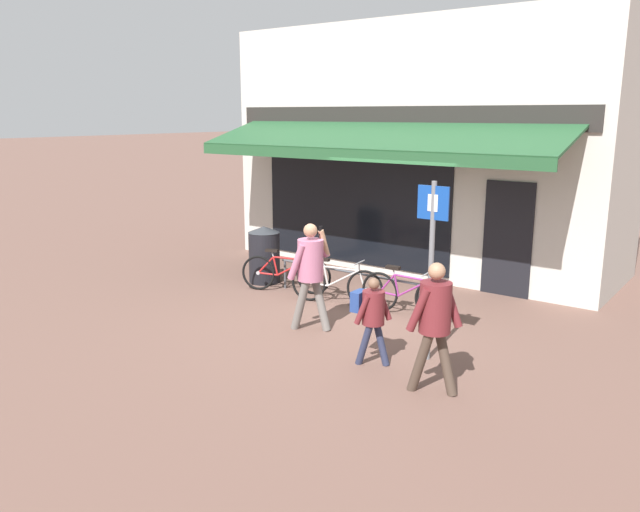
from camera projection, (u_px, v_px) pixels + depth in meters
ground_plane at (353, 315)px, 10.36m from camera, size 160.00×160.00×0.00m
shop_front at (427, 148)px, 13.54m from camera, size 8.20×4.61×5.09m
bike_rack_rail at (347, 276)px, 11.02m from camera, size 2.94×0.04×0.57m
bicycle_red at (285, 273)px, 11.65m from camera, size 1.66×0.78×0.80m
bicycle_silver at (336, 284)px, 10.90m from camera, size 1.68×0.63×0.81m
bicycle_purple at (406, 295)px, 10.23m from camera, size 1.67×0.52×0.82m
pedestrian_adult at (311, 266)px, 9.45m from camera, size 0.58×0.67×1.68m
pedestrian_child at (371, 311)px, 8.17m from camera, size 0.50×0.49×1.21m
pedestrian_second_adult at (435, 315)px, 7.27m from camera, size 0.59×0.56×1.62m
litter_bin at (264, 254)px, 12.28m from camera, size 0.62×0.62×1.12m
parking_sign at (431, 253)px, 8.18m from camera, size 0.44×0.07×2.43m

